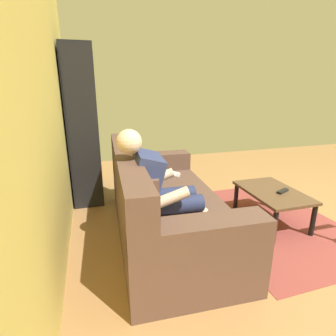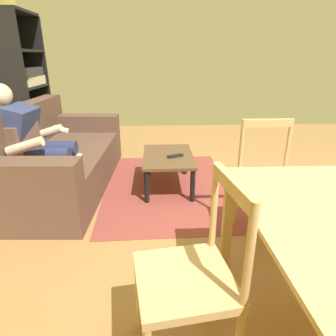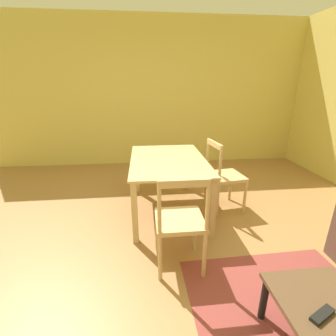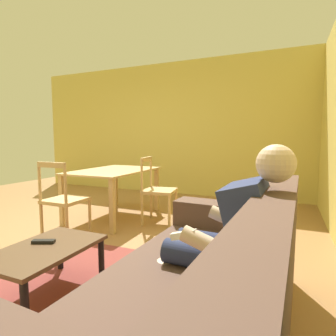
{
  "view_description": "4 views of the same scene",
  "coord_description": "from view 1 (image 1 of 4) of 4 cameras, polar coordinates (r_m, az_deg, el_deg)",
  "views": [
    {
      "loc": [
        -1.23,
        2.79,
        1.49
      ],
      "look_at": [
        1.14,
        2.1,
        0.72
      ],
      "focal_mm": 28.74,
      "sensor_mm": 36.0,
      "label": 1
    },
    {
      "loc": [
        -1.9,
        1.06,
        1.38
      ],
      "look_at": [
        1.07,
        0.93,
        0.22
      ],
      "focal_mm": 30.91,
      "sensor_mm": 36.0,
      "label": 2
    },
    {
      "loc": [
        1.89,
        -0.1,
        1.59
      ],
      "look_at": [
        -0.89,
        0.19,
        0.6
      ],
      "focal_mm": 25.41,
      "sensor_mm": 36.0,
      "label": 3
    },
    {
      "loc": [
        2.51,
        2.55,
        1.17
      ],
      "look_at": [
        0.13,
        1.52,
        0.9
      ],
      "focal_mm": 29.31,
      "sensor_mm": 36.0,
      "label": 4
    }
  ],
  "objects": [
    {
      "name": "tv_remote",
      "position": [
        3.16,
        23.15,
        -4.52
      ],
      "size": [
        0.12,
        0.18,
        0.02
      ],
      "primitive_type": "cube",
      "rotation": [
        0.0,
        0.0,
        0.42
      ],
      "color": "black",
      "rests_on": "coffee_table"
    },
    {
      "name": "coffee_table",
      "position": [
        3.18,
        21.29,
        -5.45
      ],
      "size": [
        0.81,
        0.54,
        0.37
      ],
      "color": "brown",
      "rests_on": "ground_plane"
    },
    {
      "name": "person_lounging",
      "position": [
        2.38,
        -2.01,
        -4.82
      ],
      "size": [
        0.61,
        0.92,
        1.15
      ],
      "color": "navy",
      "rests_on": "ground_plane"
    },
    {
      "name": "bookshelf",
      "position": [
        3.72,
        -17.53,
        5.98
      ],
      "size": [
        0.85,
        0.36,
        1.94
      ],
      "color": "black",
      "rests_on": "ground_plane"
    },
    {
      "name": "couch",
      "position": [
        2.72,
        -1.42,
        -8.21
      ],
      "size": [
        2.12,
        1.08,
        0.89
      ],
      "color": "brown",
      "rests_on": "ground_plane"
    },
    {
      "name": "area_rug",
      "position": [
        3.31,
        20.69,
        -10.5
      ],
      "size": [
        2.04,
        1.46,
        0.01
      ],
      "primitive_type": "cube",
      "rotation": [
        0.0,
        0.0,
        0.03
      ],
      "color": "brown",
      "rests_on": "ground_plane"
    }
  ]
}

